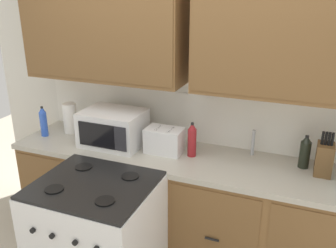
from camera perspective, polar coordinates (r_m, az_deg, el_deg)
The scene contains 11 objects.
wall_unit at distance 2.74m, azimuth 3.96°, elevation 11.02°, with size 3.88×0.40×2.55m.
counter_run at distance 3.00m, azimuth 2.14°, elevation -12.68°, with size 2.71×0.64×0.92m.
stove_range at distance 2.68m, azimuth -10.75°, elevation -17.75°, with size 0.76×0.68×0.95m.
microwave at distance 2.95m, azimuth -8.50°, elevation -0.60°, with size 0.48×0.37×0.28m.
toaster at distance 2.80m, azimuth -0.57°, elevation -2.55°, with size 0.28×0.18×0.19m.
knife_block at distance 2.68m, azimuth 23.05°, elevation -4.97°, with size 0.11×0.14×0.31m.
sink_faucet at distance 2.82m, azimuth 13.03°, elevation -2.81°, with size 0.02×0.02×0.20m, color #B2B5BA.
paper_towel_roll at distance 3.28m, azimuth -14.94°, elevation 0.90°, with size 0.12×0.12×0.26m, color white.
bottle_dark at distance 2.73m, azimuth 20.47°, elevation -4.09°, with size 0.07×0.07×0.24m.
bottle_blue at distance 3.26m, azimuth -18.74°, elevation 0.36°, with size 0.06×0.06×0.26m.
bottle_red at distance 2.73m, azimuth 3.74°, elevation -2.47°, with size 0.07×0.07×0.26m.
Camera 1 is at (0.83, -2.07, 2.12)m, focal length 39.33 mm.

